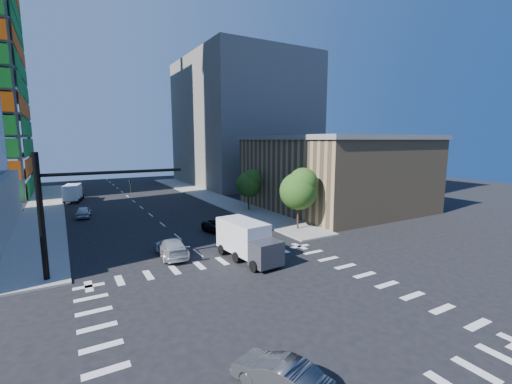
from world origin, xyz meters
TOP-DOWN VIEW (x-y plane):
  - ground at (0.00, 0.00)m, footprint 160.00×160.00m
  - road_markings at (0.00, 0.00)m, footprint 20.00×20.00m
  - sidewalk_ne at (12.50, 40.00)m, footprint 5.00×60.00m
  - sidewalk_nw at (-12.50, 40.00)m, footprint 5.00×60.00m
  - commercial_building at (25.00, 22.00)m, footprint 20.50×22.50m
  - bg_building_ne at (27.00, 55.00)m, footprint 24.00×30.00m
  - signal_mast_nw at (-10.00, 11.50)m, footprint 10.20×0.40m
  - tree_south at (12.63, 13.90)m, footprint 4.16×4.16m
  - tree_north at (12.93, 25.90)m, footprint 3.54×3.52m
  - car_nb_far at (4.59, 16.68)m, footprint 3.44×5.87m
  - car_sb_near at (-2.23, 12.30)m, footprint 2.56×5.48m
  - car_sb_mid at (-7.88, 32.86)m, footprint 2.34×4.48m
  - car_sb_cross at (-3.12, -5.77)m, footprint 2.95×4.38m
  - box_truck_near at (3.05, 8.01)m, footprint 3.17×6.32m
  - box_truck_far at (-8.50, 46.85)m, footprint 3.39×5.79m

SIDE VIEW (x-z plane):
  - ground at x=0.00m, z-range 0.00..0.00m
  - road_markings at x=0.00m, z-range 0.00..0.01m
  - sidewalk_ne at x=12.50m, z-range 0.00..0.15m
  - sidewalk_nw at x=-12.50m, z-range 0.00..0.15m
  - car_sb_cross at x=-3.12m, z-range 0.00..1.37m
  - car_sb_mid at x=-7.88m, z-range 0.00..1.45m
  - car_nb_far at x=4.59m, z-range 0.00..1.53m
  - car_sb_near at x=-2.23m, z-range 0.00..1.55m
  - box_truck_far at x=-8.50m, z-range -0.16..2.68m
  - box_truck_near at x=3.05m, z-range -0.18..3.02m
  - tree_north at x=12.93m, z-range 1.10..6.88m
  - tree_south at x=12.63m, z-range 1.27..8.10m
  - commercial_building at x=25.00m, z-range 0.01..10.61m
  - signal_mast_nw at x=-10.00m, z-range 0.99..9.99m
  - bg_building_ne at x=27.00m, z-range 0.00..28.00m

